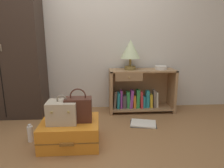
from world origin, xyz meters
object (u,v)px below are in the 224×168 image
at_px(table_lamp, 130,50).
at_px(train_case, 62,112).
at_px(suitcase_large, 70,132).
at_px(bowl, 161,68).
at_px(open_book_on_floor, 143,124).
at_px(wardrobe, 5,47).
at_px(bottle, 30,133).
at_px(bookshelf, 139,92).
at_px(handbag, 78,109).

distance_m(table_lamp, train_case, 1.45).
bearing_deg(train_case, suitcase_large, 25.00).
xyz_separation_m(bowl, open_book_on_floor, (-0.36, -0.51, -0.69)).
distance_m(wardrobe, bottle, 1.36).
bearing_deg(open_book_on_floor, bookshelf, 85.31).
bearing_deg(bottle, handbag, -6.75).
distance_m(train_case, open_book_on_floor, 1.16).
bearing_deg(wardrobe, handbag, -39.64).
relative_size(bowl, open_book_on_floor, 0.47).
bearing_deg(table_lamp, bowl, -2.72).
bearing_deg(table_lamp, bookshelf, -3.12).
bearing_deg(bookshelf, table_lamp, 176.88).
distance_m(bookshelf, table_lamp, 0.67).
bearing_deg(bottle, train_case, -14.16).
xyz_separation_m(wardrobe, open_book_on_floor, (1.92, -0.48, -1.02)).
xyz_separation_m(train_case, handbag, (0.17, 0.03, 0.02)).
distance_m(handbag, open_book_on_floor, 1.01).
bearing_deg(bowl, suitcase_large, -143.69).
height_order(bowl, bottle, bowl).
height_order(suitcase_large, bottle, suitcase_large).
height_order(bookshelf, open_book_on_floor, bookshelf).
relative_size(table_lamp, open_book_on_floor, 1.14).
distance_m(suitcase_large, bottle, 0.47).
height_order(bookshelf, table_lamp, table_lamp).
relative_size(wardrobe, bottle, 9.84).
bearing_deg(bookshelf, open_book_on_floor, -94.69).
height_order(bowl, train_case, bowl).
height_order(suitcase_large, open_book_on_floor, suitcase_large).
bearing_deg(handbag, bowl, 38.51).
xyz_separation_m(table_lamp, handbag, (-0.71, -0.97, -0.56)).
xyz_separation_m(suitcase_large, open_book_on_floor, (0.92, 0.43, -0.12)).
xyz_separation_m(bowl, suitcase_large, (-1.28, -0.94, -0.57)).
bearing_deg(table_lamp, open_book_on_floor, -77.88).
xyz_separation_m(wardrobe, table_lamp, (1.80, 0.06, -0.06)).
height_order(table_lamp, handbag, table_lamp).
bearing_deg(handbag, table_lamp, 53.80).
height_order(bookshelf, bottle, bookshelf).
relative_size(bookshelf, bottle, 4.89).
height_order(table_lamp, open_book_on_floor, table_lamp).
bearing_deg(wardrobe, bookshelf, 1.42).
bearing_deg(train_case, open_book_on_floor, 25.22).
xyz_separation_m(suitcase_large, bottle, (-0.46, 0.07, -0.04)).
xyz_separation_m(table_lamp, bottle, (-1.27, -0.90, -0.87)).
bearing_deg(table_lamp, train_case, -131.23).
xyz_separation_m(bowl, bottle, (-1.75, -0.88, -0.60)).
xyz_separation_m(bookshelf, handbag, (-0.86, -0.96, 0.09)).
xyz_separation_m(train_case, bottle, (-0.39, 0.10, -0.29)).
relative_size(suitcase_large, train_case, 2.06).
bearing_deg(handbag, open_book_on_floor, 27.83).
bearing_deg(table_lamp, suitcase_large, -129.83).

